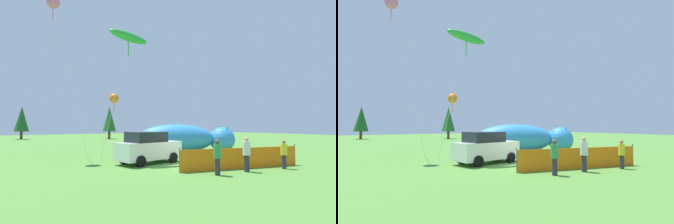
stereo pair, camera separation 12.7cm
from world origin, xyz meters
TOP-DOWN VIEW (x-y plane):
  - ground_plane at (0.00, 0.00)m, footprint 120.00×120.00m
  - parked_car at (-1.64, 2.06)m, footprint 4.40×2.40m
  - folding_chair at (4.05, 0.64)m, footprint 0.67×0.67m
  - inflatable_cat at (4.08, 5.68)m, footprint 8.40×5.59m
  - safety_fence at (1.63, -2.59)m, footprint 7.30×1.90m
  - spectator_in_red_shirt at (1.05, -3.36)m, footprint 0.39×0.39m
  - spectator_in_yellow_shirt at (-0.87, -3.20)m, footprint 0.37×0.37m
  - spectator_in_white_shirt at (3.50, -3.91)m, footprint 0.34×0.34m
  - kite_pink_octopus at (-6.48, 7.06)m, footprint 3.28×1.35m
  - kite_green_fish at (-2.57, 3.11)m, footprint 2.70×2.15m
  - kite_orange_flower at (-0.80, 9.64)m, footprint 1.43×2.63m
  - horizon_tree_east at (7.42, 31.36)m, footprint 2.34×2.34m
  - horizon_tree_west at (-5.40, 38.65)m, footprint 2.34×2.34m

SIDE VIEW (x-z plane):
  - ground_plane at x=0.00m, z-range 0.00..0.00m
  - folding_chair at x=4.05m, z-range 0.08..0.96m
  - safety_fence at x=1.63m, z-range -0.06..1.20m
  - spectator_in_white_shirt at x=3.50m, z-range 0.07..1.65m
  - spectator_in_yellow_shirt at x=-0.87m, z-range 0.08..1.78m
  - spectator_in_red_shirt at x=1.05m, z-range 0.08..1.86m
  - parked_car at x=-1.64m, z-range -0.01..1.97m
  - inflatable_cat at x=4.08m, z-range -0.10..2.37m
  - horizon_tree_east at x=7.42m, z-range 0.64..6.21m
  - horizon_tree_west at x=-5.40m, z-range 0.64..6.23m
  - kite_orange_flower at x=-0.80m, z-range 2.16..7.39m
  - kite_green_fish at x=-2.57m, z-range 3.79..12.51m
  - kite_pink_octopus at x=-6.48m, z-range 5.23..16.71m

